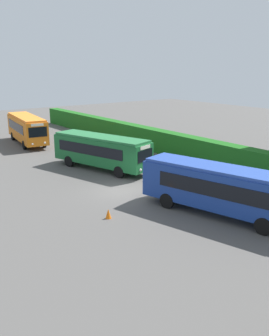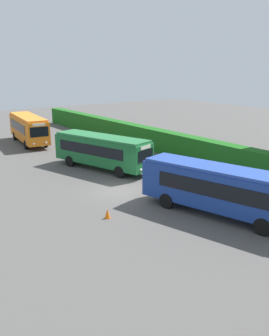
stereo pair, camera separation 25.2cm
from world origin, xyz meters
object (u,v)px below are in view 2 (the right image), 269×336
bus_blue (220,188)px  person_center (135,159)px  bus_green (102,150)px  bus_orange (29,128)px  traffic_cone (107,214)px  person_left (119,152)px

bus_blue → person_center: 11.68m
bus_green → person_center: size_ratio=5.75×
bus_orange → person_center: bus_orange is taller
bus_blue → traffic_cone: bus_blue is taller
bus_orange → person_center: size_ratio=5.81×
bus_blue → traffic_cone: size_ratio=17.30×
bus_orange → bus_blue: 28.00m
bus_orange → person_left: bearing=22.8°
bus_blue → person_center: size_ratio=6.07×
bus_orange → bus_blue: bus_orange is taller
person_left → person_center: bearing=158.0°
person_center → traffic_cone: bearing=-18.0°
bus_orange → traffic_cone: 24.79m
bus_blue → traffic_cone: bearing=43.3°
bus_green → person_left: size_ratio=5.57×
person_center → person_left: bearing=-158.9°
bus_green → bus_orange: bearing=168.1°
person_center → traffic_cone: (7.84, -7.85, -0.60)m
bus_blue → traffic_cone: 7.00m
person_left → traffic_cone: person_left is taller
bus_orange → bus_blue: bearing=10.2°
person_left → person_center: (2.97, -0.31, -0.04)m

